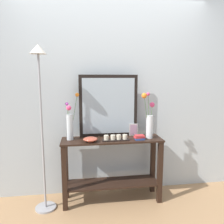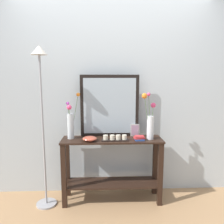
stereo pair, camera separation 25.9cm
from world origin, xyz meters
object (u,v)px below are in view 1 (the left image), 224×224
Objects in this scene: console_table at (112,163)px; book_stack at (140,137)px; mirror_leaning at (109,106)px; tall_vase_left at (70,124)px; picture_frame_small at (133,130)px; floor_lamp at (41,102)px; candle_tray at (116,138)px; vase_right at (149,121)px; decorative_bowl at (90,139)px.

book_stack reaches higher than console_table.
mirror_leaning reaches higher than tall_vase_left.
console_table is at bearing 165.22° from book_stack.
picture_frame_small is 0.08× the size of floor_lamp.
mirror_leaning reaches higher than picture_frame_small.
mirror_leaning reaches higher than candle_tray.
console_table is 7.90× the size of picture_frame_small.
book_stack is (-0.13, -0.05, -0.19)m from vase_right.
floor_lamp reaches higher than mirror_leaning.
vase_right is 0.30× the size of floor_lamp.
book_stack is at bearing 0.09° from decorative_bowl.
tall_vase_left is 3.31× the size of decorative_bowl.
vase_right is (0.95, -0.07, 0.02)m from tall_vase_left.
tall_vase_left is 0.95m from vase_right.
picture_frame_small is at bearing 5.70° from tall_vase_left.
floor_lamp is at bearing -164.42° from mirror_leaning.
candle_tray is (-0.42, -0.04, -0.19)m from vase_right.
vase_right is at bearing -3.83° from console_table.
picture_frame_small is at bearing 97.33° from book_stack.
book_stack is at bearing -0.48° from floor_lamp.
tall_vase_left is 0.84m from book_stack.
picture_frame_small is at bearing 9.96° from floor_lamp.
floor_lamp is (-0.54, 0.01, 0.44)m from decorative_bowl.
mirror_leaning is at bearing 43.34° from decorative_bowl.
candle_tray is 0.17× the size of floor_lamp.
console_table is at bearing -158.29° from picture_frame_small.
mirror_leaning is at bearing 146.66° from book_stack.
decorative_bowl is at bearing -136.66° from mirror_leaning.
console_table is 1.58× the size of mirror_leaning.
decorative_bowl is at bearing -175.58° from vase_right.
console_table is 0.71m from mirror_leaning.
candle_tray is at bearing 178.02° from book_stack.
console_table is 0.70m from vase_right.
mirror_leaning is 1.39× the size of tall_vase_left.
vase_right is 1.76× the size of candle_tray.
floor_lamp is at bearing -179.95° from candle_tray.
book_stack is (0.03, -0.20, -0.05)m from picture_frame_small.
picture_frame_small is 0.21m from book_stack.
picture_frame_small is 1.16× the size of book_stack.
floor_lamp reaches higher than book_stack.
decorative_bowl is at bearing -27.77° from tall_vase_left.
vase_right is 3.34× the size of decorative_bowl.
vase_right is (0.45, -0.03, 0.53)m from console_table.
candle_tray is 0.94m from floor_lamp.
candle_tray is (0.03, -0.07, 0.34)m from console_table.
mirror_leaning is (-0.02, 0.14, 0.70)m from console_table.
book_stack is at bearing -8.52° from tall_vase_left.
decorative_bowl is (-0.24, -0.23, -0.35)m from mirror_leaning.
tall_vase_left is at bearing 171.48° from book_stack.
mirror_leaning is at bearing 15.58° from floor_lamp.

